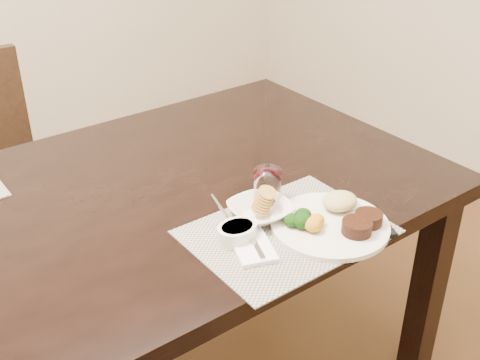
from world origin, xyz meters
TOP-DOWN VIEW (x-y plane):
  - dining_table at (0.00, 0.00)m, footprint 2.00×1.00m
  - placemat_near at (0.37, -0.36)m, footprint 0.46×0.34m
  - dinner_plate at (0.48, -0.41)m, footprint 0.29×0.29m
  - napkin_fork at (0.26, -0.36)m, footprint 0.13×0.17m
  - steak_knife at (0.57, -0.46)m, footprint 0.07×0.22m
  - cracker_bowl at (0.36, -0.27)m, footprint 0.16×0.16m
  - sauce_ramekin at (0.25, -0.32)m, footprint 0.10×0.15m
  - wine_glass_near at (0.41, -0.23)m, footprint 0.07×0.07m

SIDE VIEW (x-z plane):
  - dining_table at x=0.00m, z-range 0.29..1.04m
  - placemat_near at x=0.37m, z-range 0.75..0.75m
  - steak_knife at x=0.57m, z-range 0.75..0.76m
  - napkin_fork at x=0.26m, z-range 0.75..0.77m
  - dinner_plate at x=0.48m, z-range 0.74..0.80m
  - cracker_bowl at x=0.36m, z-range 0.74..0.81m
  - sauce_ramekin at x=0.25m, z-range 0.74..0.82m
  - wine_glass_near at x=0.41m, z-range 0.75..0.84m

